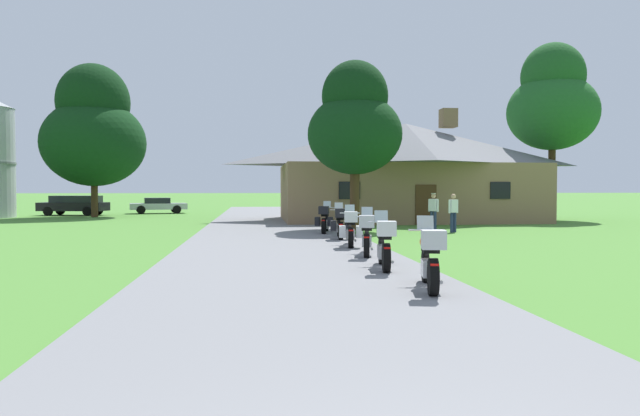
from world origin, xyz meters
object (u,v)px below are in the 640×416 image
tree_right_of_lodge (553,102)px  tree_left_far (94,131)px  motorcycle_blue_third_in_row (367,235)px  motorcycle_orange_fifth_in_row (340,224)px  motorcycle_orange_nearest_to_camera (430,259)px  motorcycle_black_farthest_in_row (325,220)px  motorcycle_green_fourth_in_row (351,229)px  bystander_white_shirt_beside_signpost (453,211)px  parked_silver_sedan_far_left (158,205)px  bystander_white_shirt_near_lodge (433,209)px  motorcycle_green_second_in_row (384,244)px  tree_by_lodge_front (355,123)px  parked_black_suv_far_left (74,204)px

tree_right_of_lodge → tree_left_far: bearing=168.2°
motorcycle_blue_third_in_row → tree_right_of_lodge: size_ratio=0.19×
motorcycle_orange_fifth_in_row → tree_left_far: tree_left_far is taller
motorcycle_orange_nearest_to_camera → motorcycle_black_farthest_in_row: (-0.25, 13.81, -0.01)m
motorcycle_green_fourth_in_row → bystander_white_shirt_beside_signpost: size_ratio=1.25×
motorcycle_blue_third_in_row → parked_silver_sedan_far_left: motorcycle_blue_third_in_row is taller
motorcycle_orange_nearest_to_camera → bystander_white_shirt_near_lodge: size_ratio=1.23×
bystander_white_shirt_near_lodge → motorcycle_orange_fifth_in_row: bearing=-85.2°
bystander_white_shirt_near_lodge → tree_left_far: tree_left_far is taller
motorcycle_blue_third_in_row → motorcycle_black_farthest_in_row: 8.22m
parked_silver_sedan_far_left → motorcycle_green_second_in_row: bearing=-175.1°
parked_silver_sedan_far_left → tree_right_of_lodge: bearing=-126.5°
motorcycle_black_farthest_in_row → tree_left_far: size_ratio=0.20×
motorcycle_green_fourth_in_row → motorcycle_orange_nearest_to_camera: bearing=-81.3°
motorcycle_green_fourth_in_row → tree_right_of_lodge: tree_right_of_lodge is taller
tree_right_of_lodge → motorcycle_orange_fifth_in_row: bearing=-138.7°
tree_left_far → parked_silver_sedan_far_left: (3.27, 5.42, -5.10)m
motorcycle_orange_nearest_to_camera → tree_left_far: (-13.78, 30.43, 5.13)m
motorcycle_orange_fifth_in_row → tree_left_far: 24.32m
motorcycle_black_farthest_in_row → tree_by_lodge_front: bearing=67.5°
motorcycle_orange_fifth_in_row → tree_by_lodge_front: 6.84m
motorcycle_green_fourth_in_row → motorcycle_orange_fifth_in_row: same height
tree_left_far → bystander_white_shirt_near_lodge: bearing=-37.4°
motorcycle_blue_third_in_row → motorcycle_black_farthest_in_row: bearing=102.4°
parked_black_suv_far_left → parked_silver_sedan_far_left: 5.99m
tree_right_of_lodge → tree_by_lodge_front: bearing=-149.3°
bystander_white_shirt_near_lodge → tree_left_far: (-18.81, 14.40, 4.80)m
motorcycle_green_fourth_in_row → parked_silver_sedan_far_left: size_ratio=0.46×
motorcycle_green_second_in_row → motorcycle_orange_fifth_in_row: 8.22m
bystander_white_shirt_near_lodge → tree_by_lodge_front: bearing=-132.6°
tree_right_of_lodge → parked_silver_sedan_far_left: 28.87m
motorcycle_orange_nearest_to_camera → tree_by_lodge_front: (1.40, 16.21, 4.24)m
tree_right_of_lodge → motorcycle_green_fourth_in_row: bearing=-133.1°
bystander_white_shirt_beside_signpost → tree_by_lodge_front: size_ratio=0.22×
motorcycle_orange_fifth_in_row → bystander_white_shirt_near_lodge: 7.11m
motorcycle_black_farthest_in_row → tree_left_far: tree_left_far is taller
motorcycle_black_farthest_in_row → bystander_white_shirt_beside_signpost: bystander_white_shirt_beside_signpost is taller
tree_right_of_lodge → tree_by_lodge_front: tree_right_of_lodge is taller
motorcycle_black_farthest_in_row → tree_by_lodge_front: (1.66, 2.40, 4.25)m
tree_right_of_lodge → motorcycle_blue_third_in_row: bearing=-129.0°
bystander_white_shirt_near_lodge → tree_left_far: 24.17m
tree_left_far → motorcycle_green_second_in_row: bearing=-63.8°
motorcycle_green_fourth_in_row → motorcycle_orange_fifth_in_row: (0.10, 2.99, 0.00)m
motorcycle_orange_nearest_to_camera → tree_left_far: tree_left_far is taller
motorcycle_green_second_in_row → motorcycle_black_farthest_in_row: 10.99m
motorcycle_green_second_in_row → motorcycle_green_fourth_in_row: same height
motorcycle_orange_nearest_to_camera → parked_silver_sedan_far_left: motorcycle_orange_nearest_to_camera is taller
motorcycle_black_farthest_in_row → parked_silver_sedan_far_left: bearing=127.0°
bystander_white_shirt_near_lodge → bystander_white_shirt_beside_signpost: bystander_white_shirt_near_lodge is taller
motorcycle_blue_third_in_row → tree_right_of_lodge: tree_right_of_lodge is taller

